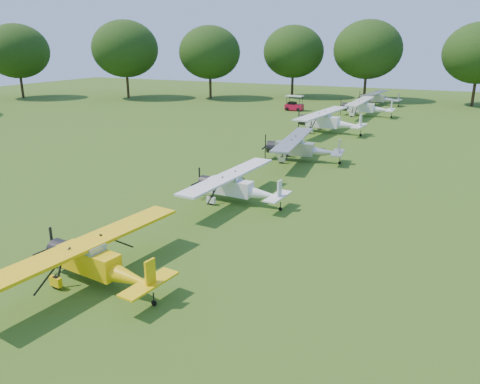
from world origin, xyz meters
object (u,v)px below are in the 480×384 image
(aircraft_2, at_px, (96,260))
(golf_cart, at_px, (294,106))
(aircraft_4, at_px, (301,147))
(aircraft_6, at_px, (365,106))
(aircraft_3, at_px, (237,186))
(aircraft_5, at_px, (328,120))
(aircraft_7, at_px, (378,97))

(aircraft_2, height_order, golf_cart, golf_cart)
(aircraft_4, bearing_deg, aircraft_6, 82.99)
(aircraft_4, xyz_separation_m, golf_cart, (-9.98, 28.11, -0.50))
(aircraft_3, bearing_deg, aircraft_5, 96.47)
(aircraft_2, distance_m, aircraft_7, 62.45)
(aircraft_4, height_order, aircraft_7, aircraft_4)
(aircraft_5, xyz_separation_m, aircraft_7, (1.11, 26.06, -0.18))
(aircraft_2, xyz_separation_m, golf_cart, (-8.93, 51.23, -0.41))
(aircraft_6, bearing_deg, aircraft_3, -89.79)
(aircraft_2, xyz_separation_m, aircraft_6, (1.23, 50.04, 0.18))
(aircraft_5, bearing_deg, golf_cart, 126.89)
(aircraft_6, xyz_separation_m, aircraft_7, (-0.28, 12.40, -0.10))
(aircraft_4, height_order, aircraft_6, aircraft_6)
(aircraft_5, bearing_deg, aircraft_2, -83.40)
(aircraft_2, xyz_separation_m, aircraft_5, (-0.17, 36.38, 0.26))
(aircraft_3, distance_m, aircraft_7, 50.94)
(aircraft_2, relative_size, aircraft_7, 0.94)
(aircraft_6, distance_m, golf_cart, 10.24)
(aircraft_2, height_order, aircraft_5, aircraft_5)
(aircraft_4, bearing_deg, aircraft_5, 88.61)
(aircraft_6, bearing_deg, aircraft_2, -90.50)
(aircraft_4, xyz_separation_m, aircraft_5, (-1.22, 13.26, 0.17))
(aircraft_6, bearing_deg, aircraft_4, -89.47)
(aircraft_5, height_order, golf_cart, aircraft_5)
(aircraft_3, xyz_separation_m, aircraft_6, (0.47, 38.53, 0.20))
(aircraft_4, distance_m, aircraft_7, 39.33)
(aircraft_3, height_order, aircraft_7, aircraft_7)
(aircraft_2, bearing_deg, aircraft_6, 96.16)
(aircraft_2, distance_m, aircraft_5, 36.38)
(aircraft_4, height_order, golf_cart, golf_cart)
(aircraft_2, height_order, aircraft_4, aircraft_4)
(aircraft_3, xyz_separation_m, aircraft_4, (0.30, 11.61, 0.11))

